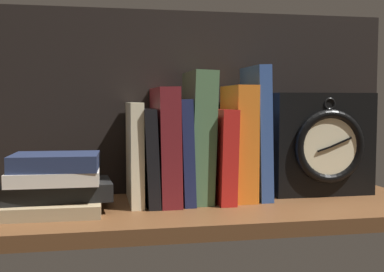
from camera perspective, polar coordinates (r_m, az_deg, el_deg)
The scene contains 12 objects.
ground_plane at distance 88.71cm, azimuth 1.32°, elevation -8.87°, with size 84.19×29.26×2.50cm, color brown.
back_panel at distance 100.21cm, azimuth -0.38°, elevation 3.98°, with size 84.19×1.20×36.89cm, color black.
book_cream_twain at distance 90.24cm, azimuth -6.75°, elevation -1.94°, with size 2.28×15.40×18.41cm, color beige.
book_black_skeptic at distance 90.52cm, azimuth -5.16°, elevation -2.27°, with size 2.14×16.67×17.28cm, color black.
book_maroon_dawkins at distance 90.70cm, azimuth -3.17°, elevation -1.03°, with size 3.62×16.78×21.12cm, color maroon.
book_navy_bierce at distance 91.28cm, azimuth -1.21°, elevation -1.66°, with size 2.07×15.38×19.00cm, color #192147.
book_green_romantic at distance 91.70cm, azimuth 0.89°, elevation -0.03°, with size 4.18×13.81×24.13cm, color #476B44.
book_red_requiem at distance 92.88cm, azimuth 3.23°, elevation -2.13°, with size 2.96×16.29×17.17cm, color red.
book_orange_pandolfini at distance 93.67cm, azimuth 5.48°, elevation -0.74°, with size 4.01×13.10×21.59cm, color orange.
book_blue_modern at distance 94.59cm, azimuth 7.52°, elevation 0.41°, with size 2.39×12.28×25.26cm, color #2D4C8E.
framed_clock at distance 99.43cm, azimuth 15.22°, elevation -0.97°, with size 20.29×6.31×20.29cm.
book_stack_side at distance 85.00cm, azimuth -15.72°, elevation -5.59°, with size 18.56×13.49×9.96cm.
Camera 1 is at (-18.45, -84.46, 18.63)cm, focal length 45.53 mm.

